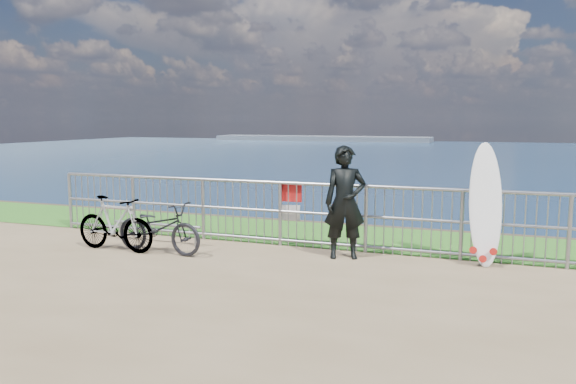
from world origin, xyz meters
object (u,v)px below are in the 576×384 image
at_px(surfer, 345,202).
at_px(bicycle_near, 159,227).
at_px(bicycle_far, 115,224).
at_px(surfboard, 485,209).

xyz_separation_m(surfer, bicycle_near, (-2.93, -0.73, -0.46)).
bearing_deg(bicycle_far, surfboard, -75.03).
bearing_deg(bicycle_near, surfer, -70.92).
relative_size(surfer, surfboard, 0.96).
bearing_deg(bicycle_far, surfer, -73.37).
relative_size(surfboard, bicycle_far, 1.21).
distance_m(surfer, surfboard, 2.09).
bearing_deg(surfer, surfboard, -12.00).
height_order(surfboard, bicycle_near, surfboard).
height_order(surfboard, bicycle_far, surfboard).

